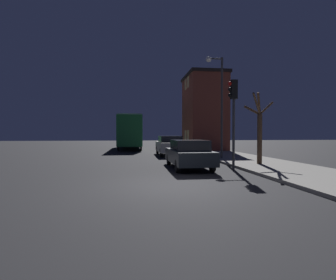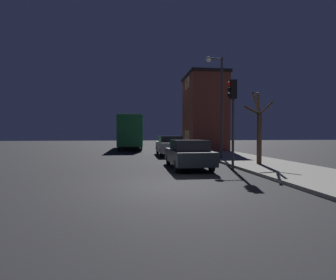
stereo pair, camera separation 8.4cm
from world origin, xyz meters
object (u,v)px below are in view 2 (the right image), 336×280
at_px(traffic_light, 232,105).
at_px(car_mid_lane, 170,145).
at_px(streetlamp, 218,93).
at_px(bus, 130,130).
at_px(bare_tree, 259,131).
at_px(car_near_lane, 188,154).

xyz_separation_m(traffic_light, car_mid_lane, (-1.85, 8.52, -2.23)).
height_order(streetlamp, bus, streetlamp).
relative_size(bare_tree, car_mid_lane, 0.82).
relative_size(streetlamp, car_near_lane, 1.49).
bearing_deg(streetlamp, car_near_lane, -125.96).
distance_m(streetlamp, car_near_lane, 5.95).
xyz_separation_m(bare_tree, bus, (-6.91, 17.55, 0.32)).
distance_m(streetlamp, bus, 15.37).
height_order(streetlamp, bare_tree, streetlamp).
relative_size(bus, car_mid_lane, 2.44).
bearing_deg(car_mid_lane, bus, 107.44).
bearing_deg(bus, bare_tree, -68.51).
distance_m(bare_tree, car_mid_lane, 8.36).
relative_size(streetlamp, bare_tree, 1.78).
distance_m(bare_tree, car_near_lane, 4.03).
xyz_separation_m(streetlamp, bus, (-5.84, 14.05, -2.15)).
relative_size(traffic_light, car_mid_lane, 0.94).
bearing_deg(traffic_light, car_near_lane, 158.62).
distance_m(traffic_light, bus, 19.35).
height_order(bare_tree, car_mid_lane, bare_tree).
bearing_deg(streetlamp, bus, 112.57).
bearing_deg(bare_tree, car_mid_lane, 116.69).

